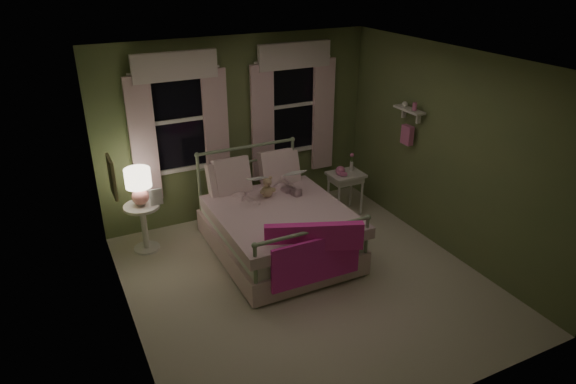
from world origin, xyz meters
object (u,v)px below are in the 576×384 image
child_left (242,180)px  nightstand_left (144,221)px  teddy_bear (267,189)px  table_lamp (138,183)px  child_right (281,171)px  nightstand_right (346,180)px  bed (276,225)px

child_left → nightstand_left: 1.39m
teddy_bear → table_lamp: bearing=160.6°
teddy_bear → child_right: bearing=29.5°
table_lamp → nightstand_right: table_lamp is taller
child_right → nightstand_right: bearing=170.3°
bed → table_lamp: 1.81m
child_right → teddy_bear: bearing=14.0°
table_lamp → nightstand_left: bearing=0.0°
child_right → teddy_bear: 0.35m
child_right → nightstand_right: 1.17m
bed → table_lamp: size_ratio=4.17×
child_left → child_right: (0.56, 0.00, 0.01)m
teddy_bear → nightstand_left: teddy_bear is taller
teddy_bear → bed: bearing=-90.0°
nightstand_right → nightstand_left: bearing=174.8°
bed → nightstand_right: bearing=21.1°
teddy_bear → child_left: bearing=150.5°
bed → nightstand_right: bed is taller
nightstand_left → table_lamp: table_lamp is taller
bed → teddy_bear: size_ratio=6.91×
child_left → table_lamp: bearing=-34.5°
teddy_bear → nightstand_right: 1.43m
child_left → child_right: size_ratio=0.96×
table_lamp → nightstand_right: 2.95m
child_left → nightstand_left: child_left is taller
nightstand_left → nightstand_right: 2.93m
teddy_bear → nightstand_right: bearing=11.0°
child_right → nightstand_left: child_right is taller
child_left → nightstand_right: size_ratio=1.07×
bed → teddy_bear: (0.00, 0.26, 0.41)m
nightstand_left → nightstand_right: same height
child_left → nightstand_right: 1.71m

